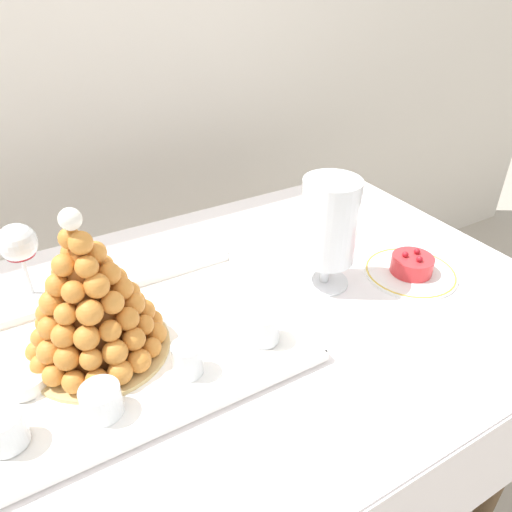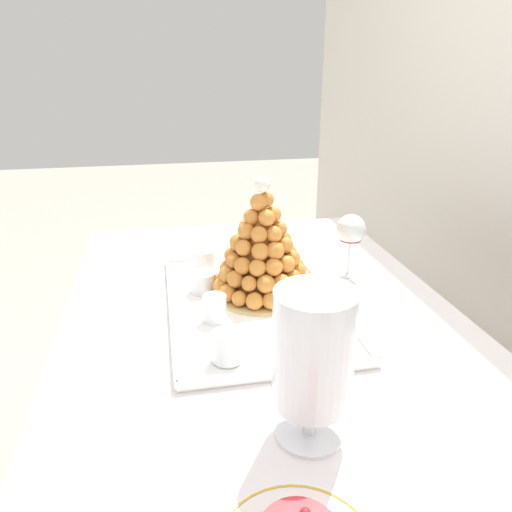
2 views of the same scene
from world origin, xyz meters
name	(u,v)px [view 1 (image 1 of 2)]	position (x,y,z in m)	size (l,w,h in m)	color
backdrop_wall	(53,20)	(0.00, 0.94, 1.25)	(4.80, 0.10, 2.50)	silver
buffet_table	(200,360)	(0.00, 0.00, 0.70)	(1.51, 0.91, 0.80)	brown
serving_tray	(133,353)	(-0.14, -0.02, 0.80)	(0.60, 0.39, 0.02)	white
croquembouche	(90,303)	(-0.18, 0.02, 0.91)	(0.25, 0.25, 0.29)	tan
dessert_cup_left	(5,431)	(-0.35, -0.11, 0.83)	(0.06, 0.06, 0.06)	silver
dessert_cup_mid_left	(102,402)	(-0.22, -0.13, 0.83)	(0.06, 0.06, 0.05)	silver
dessert_cup_centre	(188,360)	(-0.07, -0.11, 0.83)	(0.05, 0.05, 0.06)	silver
dessert_cup_mid_right	(264,328)	(0.09, -0.11, 0.83)	(0.06, 0.06, 0.06)	silver
creme_brulee_ramekin	(24,376)	(-0.31, 0.00, 0.82)	(0.09, 0.09, 0.03)	white
macaron_goblet	(329,223)	(0.30, -0.01, 0.95)	(0.12, 0.12, 0.25)	white
fruit_tart_plate	(411,269)	(0.49, -0.08, 0.81)	(0.21, 0.21, 0.06)	white
wine_glass	(18,245)	(-0.26, 0.27, 0.92)	(0.08, 0.08, 0.17)	silver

